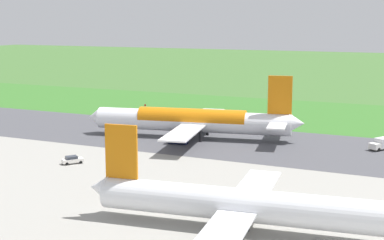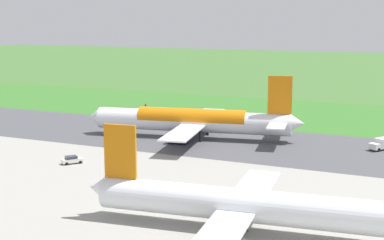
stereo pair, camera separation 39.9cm
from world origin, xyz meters
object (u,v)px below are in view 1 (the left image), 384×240
object	(u,v)px
service_car_ops	(72,160)
traffic_cone_orange	(130,108)
no_stopping_sign	(145,107)
airliner_parked_near	(245,205)
airliner_main	(194,121)
service_truck_fuel	(382,144)

from	to	relation	value
service_car_ops	traffic_cone_orange	xyz separation A→B (m)	(26.33, -66.93, -0.57)
no_stopping_sign	traffic_cone_orange	xyz separation A→B (m)	(7.58, -3.46, -1.15)
airliner_parked_near	airliner_main	bearing A→B (deg)	-59.11
service_car_ops	no_stopping_sign	world-z (taller)	no_stopping_sign
airliner_parked_near	traffic_cone_orange	bearing A→B (deg)	-51.26
traffic_cone_orange	service_truck_fuel	bearing A→B (deg)	161.01
airliner_main	airliner_parked_near	distance (m)	62.22
airliner_main	no_stopping_sign	xyz separation A→B (m)	(30.54, -30.48, -2.93)
airliner_main	service_car_ops	bearing A→B (deg)	70.31
airliner_main	service_car_ops	size ratio (longest dim) A/B	12.18
airliner_parked_near	traffic_cone_orange	world-z (taller)	airliner_parked_near
service_car_ops	traffic_cone_orange	size ratio (longest dim) A/B	8.04
airliner_main	service_car_ops	world-z (taller)	airliner_main
service_truck_fuel	no_stopping_sign	bearing A→B (deg)	-18.39
service_truck_fuel	traffic_cone_orange	size ratio (longest dim) A/B	11.09
airliner_parked_near	service_car_ops	distance (m)	48.36
airliner_main	no_stopping_sign	bearing A→B (deg)	-44.94
airliner_main	service_truck_fuel	world-z (taller)	airliner_main
no_stopping_sign	service_car_ops	bearing A→B (deg)	106.45
airliner_main	traffic_cone_orange	world-z (taller)	airliner_main
traffic_cone_orange	airliner_parked_near	bearing A→B (deg)	128.74
airliner_parked_near	traffic_cone_orange	distance (m)	112.03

